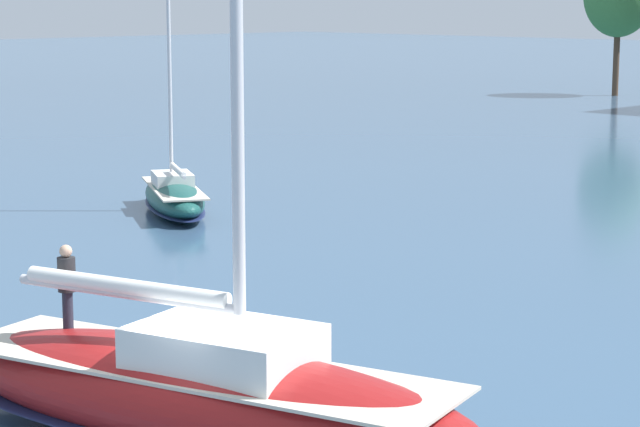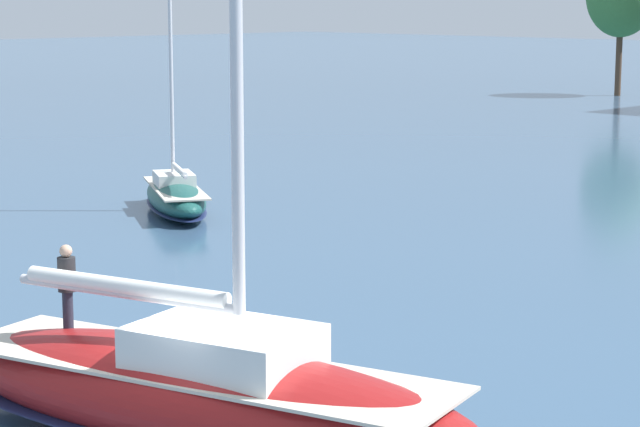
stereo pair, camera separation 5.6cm
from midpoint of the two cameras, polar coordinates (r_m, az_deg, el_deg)
sailboat_main at (r=22.01m, az=-5.56°, el=-8.05°), size 11.30×5.79×14.95m
sailboat_moored_near_marina at (r=45.82m, az=-6.72°, el=0.82°), size 7.01×5.23×9.62m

